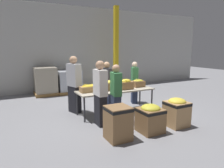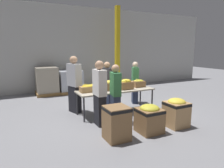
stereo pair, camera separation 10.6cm
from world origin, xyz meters
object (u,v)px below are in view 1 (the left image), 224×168
at_px(pallet_stack_1, 69,82).
at_px(banana_box_0, 88,88).
at_px(banana_box_2, 126,84).
at_px(volunteer_1, 100,94).
at_px(donation_bin_1, 150,117).
at_px(volunteer_3, 107,85).
at_px(donation_bin_0, 118,122).
at_px(banana_box_1, 108,85).
at_px(sorting_table, 116,91).
at_px(support_pillar, 116,49).
at_px(volunteer_0, 134,83).
at_px(volunteer_4, 74,85).
at_px(banana_box_3, 138,83).
at_px(donation_bin_2, 177,111).
at_px(volunteer_2, 116,94).
at_px(pallet_stack_0, 46,81).

bearing_deg(pallet_stack_1, banana_box_0, -95.68).
height_order(banana_box_0, banana_box_2, banana_box_2).
height_order(banana_box_2, volunteer_1, volunteer_1).
distance_m(donation_bin_1, pallet_stack_1, 5.30).
relative_size(volunteer_3, donation_bin_0, 2.08).
distance_m(banana_box_0, volunteer_1, 0.80).
bearing_deg(banana_box_1, sorting_table, -7.72).
distance_m(banana_box_0, support_pillar, 4.38).
xyz_separation_m(volunteer_0, volunteer_4, (-2.31, -0.07, 0.13)).
bearing_deg(banana_box_1, donation_bin_1, -79.64).
distance_m(sorting_table, banana_box_3, 0.92).
bearing_deg(donation_bin_0, donation_bin_2, 0.00).
relative_size(banana_box_1, banana_box_3, 1.23).
height_order(banana_box_2, pallet_stack_1, banana_box_2).
relative_size(donation_bin_1, donation_bin_2, 0.92).
xyz_separation_m(sorting_table, donation_bin_0, (-0.85, -1.68, -0.29)).
bearing_deg(banana_box_1, donation_bin_2, -55.67).
distance_m(support_pillar, pallet_stack_1, 2.78).
bearing_deg(volunteer_2, volunteer_0, -36.18).
height_order(volunteer_1, donation_bin_1, volunteer_1).
distance_m(banana_box_0, pallet_stack_0, 3.56).
distance_m(donation_bin_0, support_pillar, 5.91).
height_order(banana_box_2, donation_bin_0, banana_box_2).
relative_size(volunteer_0, pallet_stack_1, 1.40).
xyz_separation_m(banana_box_3, volunteer_1, (-1.74, -0.79, -0.02)).
relative_size(banana_box_1, pallet_stack_0, 0.39).
xyz_separation_m(volunteer_4, support_pillar, (2.94, 2.70, 1.11)).
height_order(volunteer_4, pallet_stack_1, volunteer_4).
relative_size(donation_bin_1, support_pillar, 0.17).
distance_m(banana_box_2, donation_bin_0, 2.05).
relative_size(banana_box_1, volunteer_1, 0.28).
bearing_deg(pallet_stack_0, support_pillar, -3.75).
height_order(banana_box_2, volunteer_0, volunteer_0).
height_order(volunteer_4, donation_bin_0, volunteer_4).
xyz_separation_m(banana_box_3, donation_bin_0, (-1.74, -1.76, -0.47)).
relative_size(donation_bin_2, pallet_stack_0, 0.62).
xyz_separation_m(banana_box_0, volunteer_0, (2.04, 0.63, -0.09)).
height_order(banana_box_1, volunteer_4, volunteer_4).
bearing_deg(donation_bin_1, volunteer_3, 91.63).
xyz_separation_m(volunteer_1, pallet_stack_0, (-0.71, 4.28, -0.26)).
bearing_deg(banana_box_0, pallet_stack_1, 84.32).
bearing_deg(support_pillar, donation_bin_0, -117.81).
xyz_separation_m(volunteer_0, support_pillar, (0.64, 2.63, 1.23)).
xyz_separation_m(banana_box_0, donation_bin_1, (0.92, -1.77, -0.49)).
height_order(donation_bin_0, pallet_stack_0, pallet_stack_0).
distance_m(volunteer_0, volunteer_1, 2.47).
bearing_deg(sorting_table, pallet_stack_0, 113.59).
distance_m(banana_box_0, volunteer_3, 1.01).
bearing_deg(donation_bin_2, volunteer_1, 151.10).
bearing_deg(banana_box_1, pallet_stack_1, 94.23).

